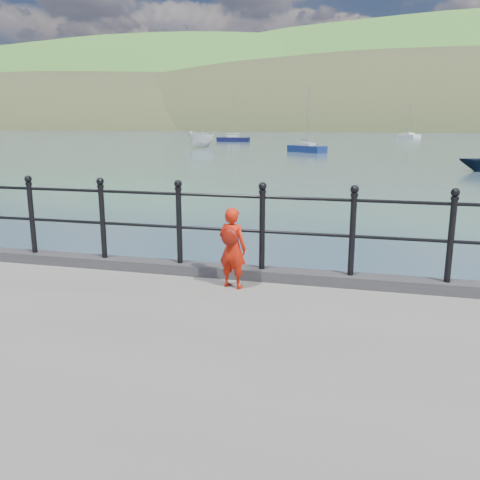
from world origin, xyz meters
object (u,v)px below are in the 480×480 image
(launch_white, at_px, (201,140))
(sailboat_port, at_px, (307,149))
(railing, at_px, (220,219))
(sailboat_left, at_px, (233,140))
(sailboat_deep, at_px, (409,136))
(child, at_px, (232,247))

(launch_white, relative_size, sailboat_port, 0.77)
(railing, height_order, sailboat_port, sailboat_port)
(sailboat_left, distance_m, sailboat_deep, 39.87)
(sailboat_port, bearing_deg, child, -45.32)
(child, bearing_deg, sailboat_left, -60.09)
(sailboat_left, bearing_deg, sailboat_deep, 44.10)
(sailboat_left, distance_m, sailboat_port, 29.68)
(launch_white, bearing_deg, sailboat_deep, 73.16)
(launch_white, xyz_separation_m, sailboat_left, (-1.24, 19.69, -0.67))
(child, xyz_separation_m, launch_white, (-18.41, 53.37, -0.53))
(railing, relative_size, child, 16.98)
(child, height_order, sailboat_port, sailboat_port)
(sailboat_deep, distance_m, sailboat_port, 55.44)
(railing, distance_m, child, 0.61)
(child, relative_size, sailboat_deep, 0.12)
(sailboat_left, relative_size, sailboat_port, 1.09)
(railing, height_order, sailboat_left, sailboat_left)
(sailboat_left, height_order, sailboat_port, sailboat_left)
(sailboat_port, bearing_deg, launch_white, -165.08)
(railing, relative_size, sailboat_deep, 2.11)
(sailboat_port, bearing_deg, sailboat_left, 158.82)
(launch_white, xyz_separation_m, sailboat_port, (13.59, -6.03, -0.67))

